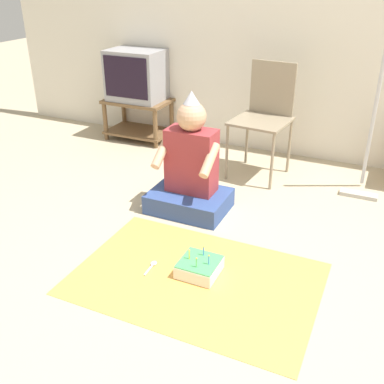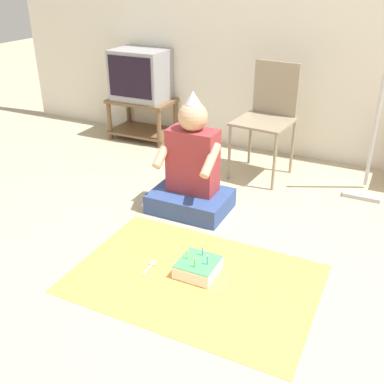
{
  "view_description": "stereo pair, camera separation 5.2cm",
  "coord_description": "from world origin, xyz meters",
  "px_view_note": "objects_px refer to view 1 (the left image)",
  "views": [
    {
      "loc": [
        0.68,
        -1.84,
        1.6
      ],
      "look_at": [
        -0.36,
        0.43,
        0.35
      ],
      "focal_mm": 42.0,
      "sensor_mm": 36.0,
      "label": 1
    },
    {
      "loc": [
        0.72,
        -1.81,
        1.6
      ],
      "look_at": [
        -0.36,
        0.43,
        0.35
      ],
      "focal_mm": 42.0,
      "sensor_mm": 36.0,
      "label": 2
    }
  ],
  "objects_px": {
    "tv": "(136,75)",
    "birthday_cake": "(199,267)",
    "folding_chair": "(265,111)",
    "person_seated": "(190,173)",
    "dust_mop": "(366,155)"
  },
  "relations": [
    {
      "from": "folding_chair",
      "to": "person_seated",
      "type": "xyz_separation_m",
      "value": [
        -0.28,
        -0.86,
        -0.25
      ]
    },
    {
      "from": "tv",
      "to": "birthday_cake",
      "type": "relative_size",
      "value": 2.33
    },
    {
      "from": "tv",
      "to": "birthday_cake",
      "type": "height_order",
      "value": "tv"
    },
    {
      "from": "tv",
      "to": "folding_chair",
      "type": "distance_m",
      "value": 1.44
    },
    {
      "from": "tv",
      "to": "birthday_cake",
      "type": "bearing_deg",
      "value": -51.17
    },
    {
      "from": "person_seated",
      "to": "dust_mop",
      "type": "bearing_deg",
      "value": 34.8
    },
    {
      "from": "folding_chair",
      "to": "dust_mop",
      "type": "bearing_deg",
      "value": -6.05
    },
    {
      "from": "folding_chair",
      "to": "dust_mop",
      "type": "distance_m",
      "value": 0.86
    },
    {
      "from": "folding_chair",
      "to": "dust_mop",
      "type": "height_order",
      "value": "dust_mop"
    },
    {
      "from": "birthday_cake",
      "to": "dust_mop",
      "type": "bearing_deg",
      "value": 63.56
    },
    {
      "from": "folding_chair",
      "to": "person_seated",
      "type": "bearing_deg",
      "value": -108.18
    },
    {
      "from": "birthday_cake",
      "to": "folding_chair",
      "type": "bearing_deg",
      "value": 93.58
    },
    {
      "from": "folding_chair",
      "to": "birthday_cake",
      "type": "relative_size",
      "value": 4.1
    },
    {
      "from": "folding_chair",
      "to": "person_seated",
      "type": "height_order",
      "value": "folding_chair"
    },
    {
      "from": "person_seated",
      "to": "tv",
      "type": "bearing_deg",
      "value": 133.9
    }
  ]
}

